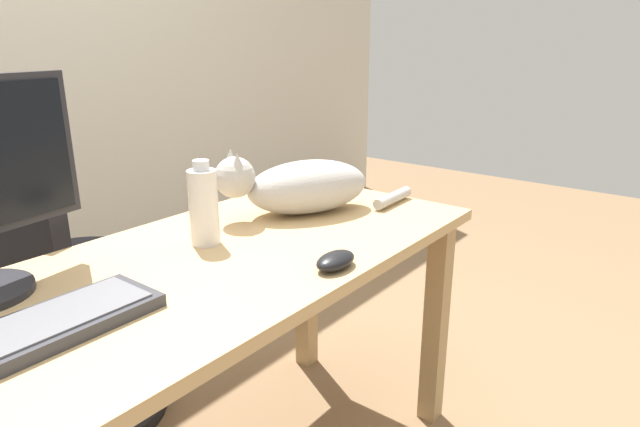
# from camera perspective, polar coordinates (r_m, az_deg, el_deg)

# --- Properties ---
(desk) EXTENTS (1.52, 0.64, 0.71)m
(desk) POSITION_cam_1_polar(r_m,az_deg,el_deg) (1.30, -12.30, -9.31)
(desk) COLOR tan
(desk) RESTS_ON ground_plane
(office_chair) EXTENTS (0.50, 0.48, 0.94)m
(office_chair) POSITION_cam_1_polar(r_m,az_deg,el_deg) (1.85, -24.98, -8.81)
(office_chair) COLOR black
(office_chair) RESTS_ON ground_plane
(keyboard) EXTENTS (0.44, 0.15, 0.03)m
(keyboard) POSITION_cam_1_polar(r_m,az_deg,el_deg) (1.05, -27.99, -10.97)
(keyboard) COLOR #333338
(keyboard) RESTS_ON desk
(cat) EXTENTS (0.55, 0.33, 0.20)m
(cat) POSITION_cam_1_polar(r_m,az_deg,el_deg) (1.55, -2.00, 2.91)
(cat) COLOR #B2ADA8
(cat) RESTS_ON desk
(computer_mouse) EXTENTS (0.11, 0.06, 0.04)m
(computer_mouse) POSITION_cam_1_polar(r_m,az_deg,el_deg) (1.20, 1.62, -4.88)
(computer_mouse) COLOR black
(computer_mouse) RESTS_ON desk
(water_bottle) EXTENTS (0.07, 0.07, 0.21)m
(water_bottle) POSITION_cam_1_polar(r_m,az_deg,el_deg) (1.34, -11.96, 0.77)
(water_bottle) COLOR silver
(water_bottle) RESTS_ON desk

